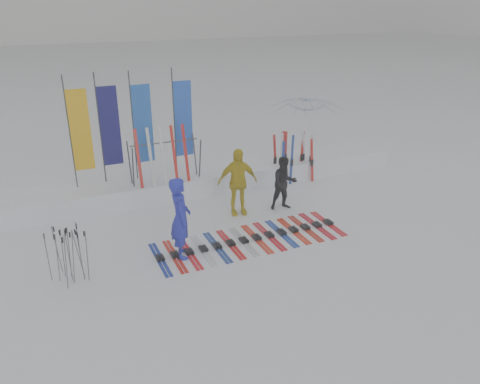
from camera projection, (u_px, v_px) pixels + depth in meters
name	position (u px, v px, depth m)	size (l,w,h in m)	color
ground	(259.00, 256.00, 11.10)	(120.00, 120.00, 0.00)	white
snow_bank	(196.00, 180.00, 14.87)	(14.00, 1.60, 0.60)	white
person_blue	(180.00, 218.00, 10.75)	(0.72, 0.47, 1.97)	#1D25AE
person_black	(284.00, 183.00, 13.30)	(0.76, 0.59, 1.56)	black
person_yellow	(237.00, 182.00, 12.95)	(1.12, 0.47, 1.91)	gold
tent_canopy	(306.00, 129.00, 17.19)	(2.64, 2.69, 2.42)	white
ski_row	(250.00, 239.00, 11.79)	(4.83, 1.67, 0.07)	navy
pole_cluster	(69.00, 255.00, 9.96)	(0.82, 0.73, 1.24)	#595B60
feather_flags	(129.00, 125.00, 13.57)	(3.61, 0.17, 3.20)	#383A3F
ski_rack	(165.00, 156.00, 13.72)	(2.04, 0.80, 1.23)	#383A3F
upright_skis	(292.00, 157.00, 15.42)	(1.29, 0.80, 1.66)	silver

